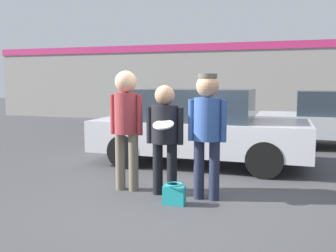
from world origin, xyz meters
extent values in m
plane|color=#3F3F42|center=(0.00, 0.00, 0.00)|extent=(56.00, 56.00, 0.00)
cube|color=gray|center=(0.00, 10.59, 1.63)|extent=(24.00, 0.18, 3.26)
cube|color=#CC2D6B|center=(0.00, 10.48, 3.11)|extent=(24.00, 0.04, 0.30)
cylinder|color=#665B4C|center=(-0.95, 0.24, 0.44)|extent=(0.15, 0.15, 0.88)
cylinder|color=#665B4C|center=(-0.73, 0.24, 0.44)|extent=(0.15, 0.15, 0.88)
cylinder|color=maroon|center=(-0.84, 0.24, 1.19)|extent=(0.36, 0.36, 0.62)
cylinder|color=maroon|center=(-1.06, 0.24, 1.17)|extent=(0.09, 0.09, 0.60)
cylinder|color=maroon|center=(-0.63, 0.24, 1.17)|extent=(0.09, 0.09, 0.60)
sphere|color=tan|center=(-0.84, 0.24, 1.67)|extent=(0.33, 0.33, 0.33)
cylinder|color=black|center=(-0.32, 0.18, 0.39)|extent=(0.15, 0.15, 0.78)
cylinder|color=black|center=(-0.10, 0.18, 0.39)|extent=(0.15, 0.15, 0.78)
cylinder|color=black|center=(-0.21, 0.18, 1.05)|extent=(0.39, 0.39, 0.55)
cylinder|color=black|center=(-0.45, 0.18, 1.03)|extent=(0.09, 0.09, 0.53)
cylinder|color=black|center=(0.02, 0.18, 1.03)|extent=(0.09, 0.09, 0.53)
sphere|color=tan|center=(-0.21, 0.18, 1.47)|extent=(0.29, 0.29, 0.29)
cylinder|color=silver|center=(-0.14, -0.10, 1.08)|extent=(0.29, 0.28, 0.11)
cylinder|color=#1E2338|center=(0.31, 0.15, 0.42)|extent=(0.15, 0.15, 0.85)
cylinder|color=#1E2338|center=(0.53, 0.15, 0.42)|extent=(0.15, 0.15, 0.85)
cylinder|color=#2D4C8C|center=(0.42, 0.15, 1.15)|extent=(0.38, 0.38, 0.60)
cylinder|color=#2D4C8C|center=(0.19, 0.15, 1.13)|extent=(0.09, 0.09, 0.58)
cylinder|color=#2D4C8C|center=(0.65, 0.15, 1.13)|extent=(0.09, 0.09, 0.58)
sphere|color=tan|center=(0.42, 0.15, 1.61)|extent=(0.32, 0.32, 0.32)
cylinder|color=#4C4742|center=(0.42, 0.15, 1.75)|extent=(0.26, 0.26, 0.06)
cube|color=silver|center=(-0.18, 2.41, 0.59)|extent=(4.26, 1.79, 0.62)
cube|color=#28333D|center=(-0.27, 2.41, 1.21)|extent=(2.22, 1.54, 0.62)
cylinder|color=black|center=(1.14, 3.21, 0.33)|extent=(0.65, 0.22, 0.65)
cylinder|color=black|center=(1.14, 1.61, 0.33)|extent=(0.65, 0.22, 0.65)
cylinder|color=black|center=(-1.50, 3.21, 0.33)|extent=(0.65, 0.22, 0.65)
cylinder|color=black|center=(-1.50, 1.61, 0.33)|extent=(0.65, 0.22, 0.65)
cylinder|color=black|center=(1.59, 6.11, 0.36)|extent=(0.71, 0.22, 0.71)
cylinder|color=black|center=(1.59, 4.55, 0.36)|extent=(0.71, 0.22, 0.71)
sphere|color=#2D6B33|center=(-4.71, 9.88, 0.51)|extent=(1.03, 1.03, 1.03)
cube|color=teal|center=(0.05, -0.22, 0.13)|extent=(0.30, 0.14, 0.25)
torus|color=teal|center=(0.05, -0.22, 0.28)|extent=(0.23, 0.23, 0.02)
camera|label=1|loc=(1.46, -4.96, 1.66)|focal=40.00mm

